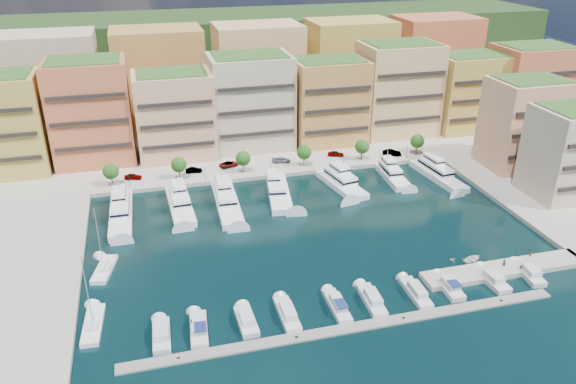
% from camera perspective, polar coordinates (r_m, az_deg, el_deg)
% --- Properties ---
extents(ground, '(400.00, 400.00, 0.00)m').
position_cam_1_polar(ground, '(115.89, 2.54, -4.38)').
color(ground, black).
rests_on(ground, ground).
extents(north_quay, '(220.00, 64.00, 2.00)m').
position_cam_1_polar(north_quay, '(170.71, -3.69, 5.67)').
color(north_quay, '#9E998E').
rests_on(north_quay, ground).
extents(hillside, '(240.00, 40.00, 58.00)m').
position_cam_1_polar(hillside, '(215.84, -6.31, 9.80)').
color(hillside, '#1D3415').
rests_on(hillside, ground).
extents(south_pontoon, '(72.00, 2.20, 0.35)m').
position_cam_1_polar(south_pontoon, '(91.71, 6.44, -13.64)').
color(south_pontoon, gray).
rests_on(south_pontoon, ground).
extents(finger_pier, '(32.00, 5.00, 2.00)m').
position_cam_1_polar(finger_pier, '(111.63, 21.08, -7.53)').
color(finger_pier, '#9E998E').
rests_on(finger_pier, ground).
extents(apartment_1, '(20.00, 16.50, 26.80)m').
position_cam_1_polar(apartment_1, '(154.45, -19.41, 7.72)').
color(apartment_1, '#C56341').
rests_on(apartment_1, north_quay).
extents(apartment_2, '(20.00, 15.50, 22.80)m').
position_cam_1_polar(apartment_2, '(152.76, -11.45, 7.69)').
color(apartment_2, '#E3A57E').
rests_on(apartment_2, north_quay).
extents(apartment_3, '(22.00, 16.50, 25.80)m').
position_cam_1_polar(apartment_3, '(156.74, -3.81, 9.16)').
color(apartment_3, beige).
rests_on(apartment_3, north_quay).
extents(apartment_4, '(20.00, 15.50, 23.80)m').
position_cam_1_polar(apartment_4, '(160.71, 4.15, 9.19)').
color(apartment_4, tan).
rests_on(apartment_4, north_quay).
extents(apartment_5, '(22.00, 16.50, 26.80)m').
position_cam_1_polar(apartment_5, '(170.32, 11.08, 10.25)').
color(apartment_5, '#E8B37A').
rests_on(apartment_5, north_quay).
extents(apartment_6, '(20.00, 15.50, 22.80)m').
position_cam_1_polar(apartment_6, '(179.71, 17.74, 9.65)').
color(apartment_6, gold).
rests_on(apartment_6, north_quay).
extents(apartment_7, '(22.00, 16.50, 24.80)m').
position_cam_1_polar(apartment_7, '(189.28, 23.32, 9.86)').
color(apartment_7, '#C56341').
rests_on(apartment_7, north_quay).
extents(apartment_east_a, '(18.00, 14.50, 22.80)m').
position_cam_1_polar(apartment_east_a, '(155.17, 22.83, 6.46)').
color(apartment_east_a, '#E3A57E').
rests_on(apartment_east_a, east_quay).
extents(apartment_east_b, '(18.00, 14.50, 20.80)m').
position_cam_1_polar(apartment_east_b, '(142.57, 26.95, 3.65)').
color(apartment_east_b, beige).
rests_on(apartment_east_b, east_quay).
extents(backblock_0, '(26.00, 18.00, 30.00)m').
position_cam_1_polar(backblock_0, '(176.36, -22.74, 9.85)').
color(backblock_0, beige).
rests_on(backblock_0, north_quay).
extents(backblock_1, '(26.00, 18.00, 30.00)m').
position_cam_1_polar(backblock_1, '(174.82, -12.86, 11.05)').
color(backblock_1, tan).
rests_on(backblock_1, north_quay).
extents(backblock_2, '(26.00, 18.00, 30.00)m').
position_cam_1_polar(backblock_2, '(178.38, -3.03, 11.92)').
color(backblock_2, '#E8B37A').
rests_on(backblock_2, north_quay).
extents(backblock_3, '(26.00, 18.00, 30.00)m').
position_cam_1_polar(backblock_3, '(186.76, 6.22, 12.42)').
color(backblock_3, gold).
rests_on(backblock_3, north_quay).
extents(backblock_4, '(26.00, 18.00, 30.00)m').
position_cam_1_polar(backblock_4, '(199.34, 14.51, 12.61)').
color(backblock_4, '#C56341').
rests_on(backblock_4, north_quay).
extents(tree_0, '(3.80, 3.80, 5.65)m').
position_cam_1_polar(tree_0, '(139.87, -17.57, 2.00)').
color(tree_0, '#473323').
rests_on(tree_0, north_quay).
extents(tree_1, '(3.80, 3.80, 5.65)m').
position_cam_1_polar(tree_1, '(139.75, -11.04, 2.73)').
color(tree_1, '#473323').
rests_on(tree_1, north_quay).
extents(tree_2, '(3.80, 3.80, 5.65)m').
position_cam_1_polar(tree_2, '(141.46, -4.58, 3.42)').
color(tree_2, '#473323').
rests_on(tree_2, north_quay).
extents(tree_3, '(3.80, 3.80, 5.65)m').
position_cam_1_polar(tree_3, '(144.92, 1.65, 4.04)').
color(tree_3, '#473323').
rests_on(tree_3, north_quay).
extents(tree_4, '(3.80, 3.80, 5.65)m').
position_cam_1_polar(tree_4, '(150.02, 7.54, 4.58)').
color(tree_4, '#473323').
rests_on(tree_4, north_quay).
extents(tree_5, '(3.80, 3.80, 5.65)m').
position_cam_1_polar(tree_5, '(156.59, 12.99, 5.04)').
color(tree_5, '#473323').
rests_on(tree_5, north_quay).
extents(lamppost_0, '(0.30, 0.30, 4.20)m').
position_cam_1_polar(lamppost_0, '(137.90, -15.89, 1.47)').
color(lamppost_0, black).
rests_on(lamppost_0, north_quay).
extents(lamppost_1, '(0.30, 0.30, 4.20)m').
position_cam_1_polar(lamppost_1, '(138.42, -8.46, 2.29)').
color(lamppost_1, black).
rests_on(lamppost_1, north_quay).
extents(lamppost_2, '(0.30, 0.30, 4.20)m').
position_cam_1_polar(lamppost_2, '(141.25, -1.20, 3.06)').
color(lamppost_2, black).
rests_on(lamppost_2, north_quay).
extents(lamppost_3, '(0.30, 0.30, 4.20)m').
position_cam_1_polar(lamppost_3, '(146.25, 5.67, 3.74)').
color(lamppost_3, black).
rests_on(lamppost_3, north_quay).
extents(lamppost_4, '(0.30, 0.30, 4.20)m').
position_cam_1_polar(lamppost_4, '(153.22, 12.02, 4.32)').
color(lamppost_4, black).
rests_on(lamppost_4, north_quay).
extents(yacht_0, '(5.07, 21.96, 7.30)m').
position_cam_1_polar(yacht_0, '(127.97, -16.62, -1.85)').
color(yacht_0, white).
rests_on(yacht_0, ground).
extents(yacht_1, '(5.50, 20.09, 7.30)m').
position_cam_1_polar(yacht_1, '(128.71, -10.94, -1.09)').
color(yacht_1, white).
rests_on(yacht_1, ground).
extents(yacht_2, '(5.68, 23.05, 7.30)m').
position_cam_1_polar(yacht_2, '(128.37, -6.29, -0.78)').
color(yacht_2, white).
rests_on(yacht_2, ground).
extents(yacht_3, '(7.68, 19.87, 7.30)m').
position_cam_1_polar(yacht_3, '(131.95, -1.02, 0.14)').
color(yacht_3, white).
rests_on(yacht_3, ground).
extents(yacht_4, '(8.17, 18.09, 7.30)m').
position_cam_1_polar(yacht_4, '(137.05, 5.36, 0.98)').
color(yacht_4, white).
rests_on(yacht_4, ground).
extents(yacht_5, '(5.11, 15.23, 7.30)m').
position_cam_1_polar(yacht_5, '(143.18, 10.52, 1.80)').
color(yacht_5, white).
rests_on(yacht_5, ground).
extents(yacht_6, '(6.39, 20.30, 7.30)m').
position_cam_1_polar(yacht_6, '(146.31, 14.86, 1.88)').
color(yacht_6, white).
rests_on(yacht_6, ground).
extents(cruiser_0, '(2.96, 7.94, 2.55)m').
position_cam_1_polar(cruiser_0, '(91.15, -12.73, -14.04)').
color(cruiser_0, silver).
rests_on(cruiser_0, ground).
extents(cruiser_1, '(3.29, 8.62, 2.66)m').
position_cam_1_polar(cruiser_1, '(91.23, -9.03, -13.61)').
color(cruiser_1, silver).
rests_on(cruiser_1, ground).
extents(cruiser_2, '(2.93, 7.55, 2.55)m').
position_cam_1_polar(cruiser_2, '(91.96, -4.24, -12.97)').
color(cruiser_2, silver).
rests_on(cruiser_2, ground).
extents(cruiser_3, '(2.58, 9.05, 2.55)m').
position_cam_1_polar(cruiser_3, '(93.09, -0.05, -12.34)').
color(cruiser_3, silver).
rests_on(cruiser_3, ground).
extents(cruiser_4, '(2.38, 9.06, 2.66)m').
position_cam_1_polar(cruiser_4, '(95.17, 5.03, -11.47)').
color(cruiser_4, silver).
rests_on(cruiser_4, ground).
extents(cruiser_5, '(3.01, 9.09, 2.55)m').
position_cam_1_polar(cruiser_5, '(97.17, 8.52, -10.83)').
color(cruiser_5, silver).
rests_on(cruiser_5, ground).
extents(cruiser_6, '(2.71, 9.06, 2.55)m').
position_cam_1_polar(cruiser_6, '(100.28, 12.87, -9.96)').
color(cruiser_6, silver).
rests_on(cruiser_6, ground).
extents(cruiser_7, '(3.02, 7.62, 2.66)m').
position_cam_1_polar(cruiser_7, '(103.09, 16.06, -9.28)').
color(cruiser_7, silver).
rests_on(cruiser_7, ground).
extents(cruiser_8, '(3.20, 7.91, 2.55)m').
position_cam_1_polar(cruiser_8, '(107.36, 20.03, -8.40)').
color(cruiser_8, silver).
rests_on(cruiser_8, ground).
extents(cruiser_9, '(3.48, 7.85, 2.55)m').
position_cam_1_polar(cruiser_9, '(111.59, 23.31, -7.64)').
color(cruiser_9, silver).
rests_on(cruiser_9, ground).
extents(sailboat_0, '(3.54, 10.19, 13.20)m').
position_cam_1_polar(sailboat_0, '(96.35, -19.17, -12.70)').
color(sailboat_0, white).
rests_on(sailboat_0, ground).
extents(sailboat_1, '(4.87, 9.41, 13.20)m').
position_cam_1_polar(sailboat_1, '(109.50, -18.14, -7.53)').
color(sailboat_1, white).
rests_on(sailboat_1, ground).
extents(tender_2, '(4.93, 4.29, 0.85)m').
position_cam_1_polar(tender_2, '(112.64, 18.23, -6.49)').
color(tender_2, white).
rests_on(tender_2, ground).
extents(tender_1, '(1.34, 1.16, 0.71)m').
position_cam_1_polar(tender_1, '(111.60, 16.35, -6.57)').
color(tender_1, beige).
rests_on(tender_1, ground).
extents(car_0, '(4.45, 2.52, 1.43)m').
position_cam_1_polar(car_0, '(143.34, -15.46, 1.53)').
color(car_0, gray).
rests_on(car_0, north_quay).
extents(car_1, '(4.26, 1.86, 1.36)m').
position_cam_1_polar(car_1, '(143.86, -9.54, 2.20)').
color(car_1, gray).
rests_on(car_1, north_quay).
extents(car_2, '(5.54, 3.55, 1.42)m').
position_cam_1_polar(car_2, '(146.25, -6.01, 2.83)').
color(car_2, gray).
rests_on(car_2, north_quay).
extents(car_3, '(5.19, 2.75, 1.43)m').
position_cam_1_polar(car_3, '(148.14, -0.70, 3.28)').
color(car_3, gray).
rests_on(car_3, north_quay).
extents(car_4, '(4.64, 3.13, 1.47)m').
position_cam_1_polar(car_4, '(152.88, 4.86, 3.91)').
color(car_4, gray).
rests_on(car_4, north_quay).
extents(car_5, '(5.30, 3.26, 1.65)m').
position_cam_1_polar(car_5, '(155.26, 10.51, 3.95)').
color(car_5, gray).
rests_on(car_5, north_quay).
extents(person_0, '(0.61, 0.69, 1.59)m').
position_cam_1_polar(person_0, '(110.69, 21.10, -6.74)').
color(person_0, '#25294B').
rests_on(person_0, finger_pier).
extents(person_1, '(0.94, 0.93, 1.53)m').
position_cam_1_polar(person_1, '(115.90, 23.41, -5.67)').
color(person_1, brown).
rests_on(person_1, finger_pier).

